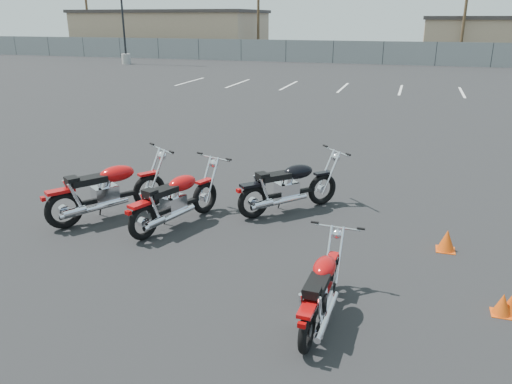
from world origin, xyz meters
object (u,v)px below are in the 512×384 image
(motorcycle_second_black, at_px, (289,186))
(motorcycle_front_red, at_px, (108,190))
(motorcycle_rear_red, at_px, (321,290))
(motorcycle_third_red, at_px, (176,200))

(motorcycle_second_black, bearing_deg, motorcycle_front_red, -156.94)
(motorcycle_rear_red, bearing_deg, motorcycle_front_red, 153.96)
(motorcycle_second_black, relative_size, motorcycle_third_red, 0.87)
(motorcycle_front_red, distance_m, motorcycle_third_red, 1.37)
(motorcycle_front_red, relative_size, motorcycle_second_black, 1.17)
(motorcycle_third_red, bearing_deg, motorcycle_front_red, -178.56)
(motorcycle_second_black, height_order, motorcycle_rear_red, motorcycle_second_black)
(motorcycle_front_red, bearing_deg, motorcycle_third_red, 1.44)
(motorcycle_front_red, height_order, motorcycle_rear_red, motorcycle_front_red)
(motorcycle_second_black, xyz_separation_m, motorcycle_rear_red, (1.27, -3.49, -0.08))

